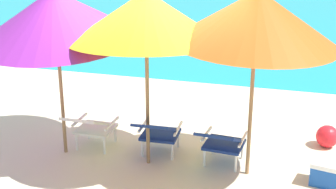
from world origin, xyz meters
TOP-DOWN VIEW (x-y plane):
  - ground_plane at (0.00, 4.00)m, footprint 40.00×40.00m
  - ocean_band at (0.00, 12.05)m, footprint 40.00×18.00m
  - swim_buoy at (-0.65, 6.04)m, footprint 1.60×0.18m
  - lounge_chair_left at (-0.98, -0.42)m, footprint 0.56×0.88m
  - lounge_chair_center at (0.01, -0.36)m, footprint 0.57×0.89m
  - lounge_chair_right at (0.93, -0.44)m, footprint 0.61×0.92m
  - beach_umbrella_left at (-1.34, -0.55)m, footprint 2.59×2.62m
  - beach_umbrella_center at (-0.07, -0.55)m, footprint 2.54×2.57m
  - beach_umbrella_right at (1.30, -0.49)m, footprint 2.25×2.23m
  - beach_ball at (2.35, 0.65)m, footprint 0.34×0.34m
  - cooler_box at (2.36, -0.51)m, footprint 0.53×0.41m

SIDE VIEW (x-z plane):
  - ground_plane at x=0.00m, z-range 0.00..0.00m
  - ocean_band at x=0.00m, z-range 0.00..0.01m
  - swim_buoy at x=-0.65m, z-range 0.01..0.19m
  - cooler_box at x=2.36m, z-range 0.00..0.32m
  - beach_ball at x=2.35m, z-range 0.00..0.34m
  - lounge_chair_left at x=-0.98m, z-range 0.06..0.75m
  - lounge_chair_center at x=0.01m, z-range 0.06..0.75m
  - lounge_chair_right at x=0.93m, z-range 0.06..0.75m
  - beach_umbrella_left at x=-1.34m, z-range 0.80..3.25m
  - beach_umbrella_center at x=-0.07m, z-range 0.83..3.31m
  - beach_umbrella_right at x=1.30m, z-range 0.88..3.37m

